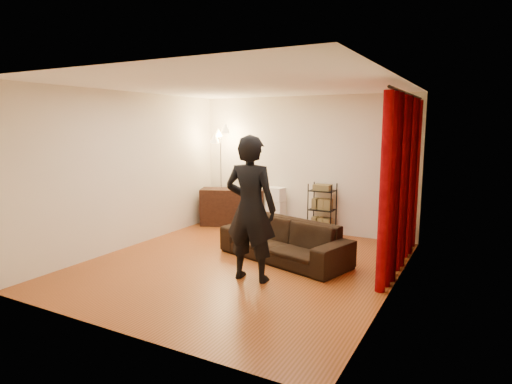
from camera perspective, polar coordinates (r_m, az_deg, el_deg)
The scene contains 14 objects.
floor at distance 6.71m, azimuth -2.00°, elevation -9.62°, with size 5.00×5.00×0.00m, color brown.
ceiling at distance 6.38m, azimuth -2.13°, elevation 14.03°, with size 5.00×5.00×0.00m, color white.
wall_back at distance 8.64m, azimuth 6.38°, elevation 3.68°, with size 5.00×5.00×0.00m, color beige.
wall_front at distance 4.46m, azimuth -18.57°, elevation -1.64°, with size 5.00×5.00×0.00m, color beige.
wall_left at distance 7.78m, azimuth -16.51°, elevation 2.79°, with size 5.00×5.00×0.00m, color beige.
wall_right at distance 5.62m, azimuth 18.13°, elevation 0.48°, with size 5.00×5.00×0.00m, color beige.
curtain_rod at distance 6.71m, azimuth 19.58°, elevation 12.26°, with size 0.04×0.04×2.65m, color black.
curtain at distance 6.75m, azimuth 18.83°, elevation 1.15°, with size 0.22×2.65×2.55m, color #810304, non-canonical shape.
sofa at distance 6.85m, azimuth 3.75°, elevation -6.47°, with size 2.15×0.84×0.63m, color black.
person at distance 5.82m, azimuth -0.73°, elevation -2.24°, with size 0.73×0.48×2.01m, color black.
media_cabinet at distance 9.21m, azimuth -3.14°, elevation -1.98°, with size 1.34×0.50×0.78m, color black.
storage_boxes at distance 8.79m, azimuth 2.67°, elevation -2.19°, with size 0.35×0.28×0.88m, color silver, non-canonical shape.
wire_shelf at distance 8.38m, azimuth 8.80°, elevation -2.34°, with size 0.46×0.32×1.02m, color black, non-canonical shape.
floor_lamp at distance 9.07m, azimuth -4.69°, elevation 1.97°, with size 0.37×0.37×2.08m, color silver, non-canonical shape.
Camera 1 is at (3.22, -5.48, 2.13)m, focal length 30.00 mm.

